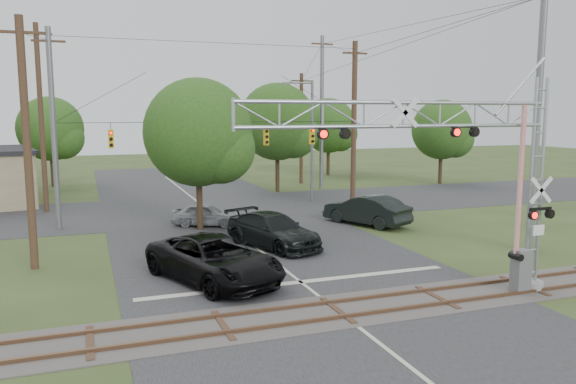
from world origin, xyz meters
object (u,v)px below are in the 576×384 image
object	(u,v)px
crossing_gantry	(458,163)
traffic_signal_span	(232,130)
pickup_black	(214,259)
car_dark	(273,230)
streetlight	(310,135)
sedan_silver	(206,215)

from	to	relation	value
crossing_gantry	traffic_signal_span	bearing A→B (deg)	100.71
pickup_black	car_dark	bearing A→B (deg)	27.96
crossing_gantry	pickup_black	xyz separation A→B (m)	(-7.61, 5.20, -4.06)
pickup_black	streetlight	size ratio (longest dim) A/B	0.73
traffic_signal_span	sedan_silver	world-z (taller)	traffic_signal_span
sedan_silver	traffic_signal_span	bearing A→B (deg)	-22.65
pickup_black	car_dark	size ratio (longest dim) A/B	1.13
crossing_gantry	streetlight	xyz separation A→B (m)	(3.65, 22.84, 0.12)
car_dark	traffic_signal_span	bearing A→B (deg)	69.03
pickup_black	car_dark	world-z (taller)	pickup_black
car_dark	crossing_gantry	bearing A→B (deg)	-91.10
pickup_black	sedan_silver	world-z (taller)	pickup_black
pickup_black	streetlight	world-z (taller)	streetlight
streetlight	crossing_gantry	bearing A→B (deg)	-99.09
crossing_gantry	car_dark	xyz separation A→B (m)	(-3.53, 9.99, -4.13)
crossing_gantry	car_dark	distance (m)	11.37
traffic_signal_span	pickup_black	bearing A→B (deg)	-107.44
traffic_signal_span	sedan_silver	distance (m)	5.76
crossing_gantry	car_dark	bearing A→B (deg)	109.48
crossing_gantry	streetlight	size ratio (longest dim) A/B	1.34
traffic_signal_span	sedan_silver	xyz separation A→B (m)	(-2.15, -1.93, -4.98)
pickup_black	car_dark	xyz separation A→B (m)	(4.08, 4.79, -0.07)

